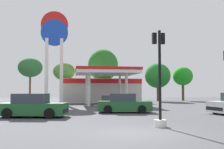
# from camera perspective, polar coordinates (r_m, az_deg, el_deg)

# --- Properties ---
(ground_plane) EXTENTS (90.00, 90.00, 0.00)m
(ground_plane) POSITION_cam_1_polar(r_m,az_deg,el_deg) (11.53, 5.60, -12.63)
(ground_plane) COLOR #47474C
(ground_plane) RESTS_ON ground
(gas_station) EXTENTS (11.03, 14.41, 4.27)m
(gas_station) POSITION_cam_1_polar(r_m,az_deg,el_deg) (37.32, -2.73, -3.11)
(gas_station) COLOR beige
(gas_station) RESTS_ON ground
(station_pole_sign) EXTENTS (3.41, 0.56, 11.77)m
(station_pole_sign) POSITION_cam_1_polar(r_m,az_deg,el_deg) (34.05, -12.48, 6.09)
(station_pole_sign) COLOR white
(station_pole_sign) RESTS_ON ground
(car_0) EXTENTS (4.71, 2.68, 1.59)m
(car_0) POSITION_cam_1_polar(r_m,az_deg,el_deg) (18.45, -16.91, -6.69)
(car_0) COLOR black
(car_0) RESTS_ON ground
(car_2) EXTENTS (4.49, 2.47, 1.52)m
(car_2) POSITION_cam_1_polar(r_m,az_deg,el_deg) (21.13, 2.67, -6.43)
(car_2) COLOR black
(car_2) RESTS_ON ground
(traffic_signal_1) EXTENTS (0.65, 0.67, 4.89)m
(traffic_signal_1) POSITION_cam_1_polar(r_m,az_deg,el_deg) (13.47, 10.35, -3.03)
(traffic_signal_1) COLOR silver
(traffic_signal_1) RESTS_ON ground
(tree_1) EXTENTS (3.55, 3.55, 6.49)m
(tree_1) POSITION_cam_1_polar(r_m,az_deg,el_deg) (40.47, -17.40, 1.44)
(tree_1) COLOR brown
(tree_1) RESTS_ON ground
(tree_2) EXTENTS (3.13, 3.13, 5.71)m
(tree_2) POSITION_cam_1_polar(r_m,az_deg,el_deg) (38.50, -10.42, 0.61)
(tree_2) COLOR brown
(tree_2) RESTS_ON ground
(tree_3) EXTENTS (4.71, 4.71, 8.10)m
(tree_3) POSITION_cam_1_polar(r_m,az_deg,el_deg) (40.97, -1.97, 2.06)
(tree_3) COLOR brown
(tree_3) RESTS_ON ground
(tree_4) EXTENTS (3.97, 3.97, 5.87)m
(tree_4) POSITION_cam_1_polar(r_m,az_deg,el_deg) (41.16, 9.92, -0.26)
(tree_4) COLOR brown
(tree_4) RESTS_ON ground
(tree_5) EXTENTS (3.18, 3.18, 5.45)m
(tree_5) POSITION_cam_1_polar(r_m,az_deg,el_deg) (43.85, 15.19, -0.40)
(tree_5) COLOR brown
(tree_5) RESTS_ON ground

